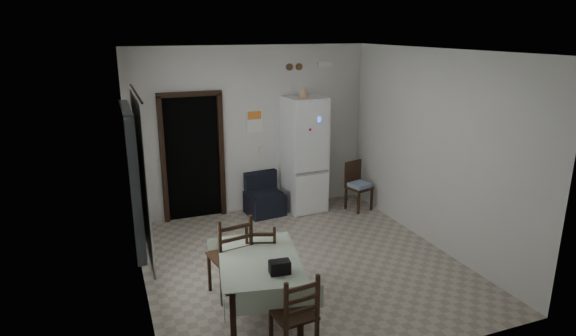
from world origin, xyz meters
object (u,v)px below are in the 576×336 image
(navy_seat, at_px, (265,194))
(dining_chair_far_right, at_px, (261,256))
(fridge, at_px, (304,155))
(dining_table, at_px, (260,286))
(dining_chair_near_head, at_px, (294,313))
(dining_chair_far_left, at_px, (230,254))
(corner_chair, at_px, (359,187))

(navy_seat, height_order, dining_chair_far_right, dining_chair_far_right)
(navy_seat, bearing_deg, fridge, -6.77)
(dining_table, height_order, dining_chair_near_head, dining_chair_near_head)
(dining_chair_far_right, height_order, dining_chair_near_head, dining_chair_near_head)
(fridge, distance_m, dining_chair_far_right, 2.92)
(navy_seat, xyz_separation_m, dining_chair_far_left, (-1.24, -2.37, 0.17))
(navy_seat, height_order, dining_chair_near_head, dining_chair_near_head)
(dining_chair_far_right, bearing_deg, dining_chair_far_left, 18.64)
(dining_chair_near_head, bearing_deg, dining_chair_far_right, -100.39)
(fridge, xyz_separation_m, corner_chair, (0.90, -0.40, -0.58))
(dining_chair_far_left, bearing_deg, navy_seat, -126.91)
(corner_chair, height_order, dining_chair_far_right, dining_chair_far_right)
(dining_table, height_order, dining_chair_far_right, dining_chair_far_right)
(corner_chair, distance_m, dining_table, 3.67)
(navy_seat, distance_m, dining_table, 3.09)
(corner_chair, xyz_separation_m, dining_chair_far_right, (-2.49, -1.98, 0.01))
(corner_chair, xyz_separation_m, dining_chair_far_left, (-2.89, -1.97, 0.10))
(dining_chair_near_head, bearing_deg, dining_chair_far_left, -83.32)
(dining_table, relative_size, dining_chair_far_right, 1.49)
(fridge, bearing_deg, dining_table, -124.48)
(dining_table, bearing_deg, corner_chair, 53.97)
(navy_seat, xyz_separation_m, corner_chair, (1.65, -0.40, 0.07))
(dining_table, distance_m, dining_chair_near_head, 0.80)
(dining_chair_far_left, xyz_separation_m, dining_chair_far_right, (0.40, -0.01, -0.08))
(navy_seat, bearing_deg, dining_chair_far_right, -116.10)
(fridge, bearing_deg, dining_chair_far_left, -133.03)
(fridge, relative_size, dining_chair_near_head, 2.20)
(dining_chair_far_right, relative_size, dining_chair_near_head, 0.98)
(dining_chair_near_head, bearing_deg, dining_table, -89.37)
(corner_chair, height_order, dining_table, corner_chair)
(fridge, relative_size, dining_chair_far_left, 1.90)
(dining_chair_far_right, distance_m, dining_chair_near_head, 1.33)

